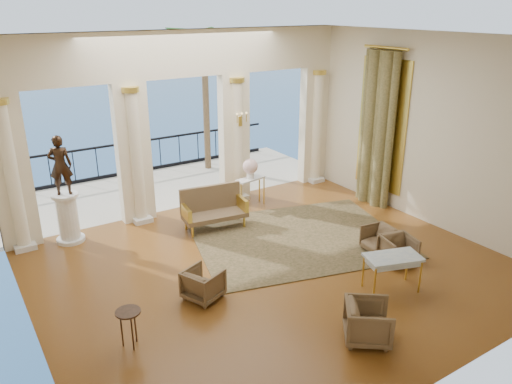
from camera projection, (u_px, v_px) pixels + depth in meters
floor at (272, 267)px, 10.21m from camera, size 9.00×9.00×0.00m
room_walls at (312, 143)px, 8.31m from camera, size 9.00×9.00×9.00m
arcade at (185, 111)px, 12.29m from camera, size 9.00×0.56×4.50m
terrace at (161, 188)px, 14.78m from camera, size 10.00×3.60×0.10m
balustrade at (140, 159)px, 15.87m from camera, size 9.00×0.06×1.03m
palm_tree at (204, 38)px, 14.95m from camera, size 2.00×2.00×4.50m
curtain at (377, 129)px, 12.85m from camera, size 0.33×1.40×4.09m
window_frame at (382, 126)px, 12.91m from camera, size 0.04×1.60×3.40m
wall_sconce at (241, 121)px, 12.88m from camera, size 0.30×0.11×0.33m
rug at (297, 238)px, 11.47m from camera, size 5.32×4.60×0.02m
armchair_a at (368, 320)px, 7.89m from camera, size 0.96×0.97×0.73m
armchair_b at (398, 249)px, 10.29m from camera, size 0.75×0.72×0.65m
armchair_c at (379, 238)px, 10.78m from camera, size 0.63×0.66×0.62m
armchair_d at (203, 283)px, 9.05m from camera, size 0.77×0.79×0.64m
settee at (213, 208)px, 11.89m from camera, size 1.58×0.84×1.00m
game_table at (393, 260)px, 9.22m from camera, size 1.14×0.85×0.70m
pedestal at (68, 219)px, 11.16m from camera, size 0.62×0.62×1.14m
statue at (60, 165)px, 10.71m from camera, size 0.56×0.46×1.33m
console_table at (250, 183)px, 13.13m from camera, size 0.85×0.45×0.77m
urn at (250, 167)px, 12.98m from camera, size 0.40×0.40×0.53m
side_table at (128, 316)px, 7.68m from camera, size 0.40×0.40×0.64m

